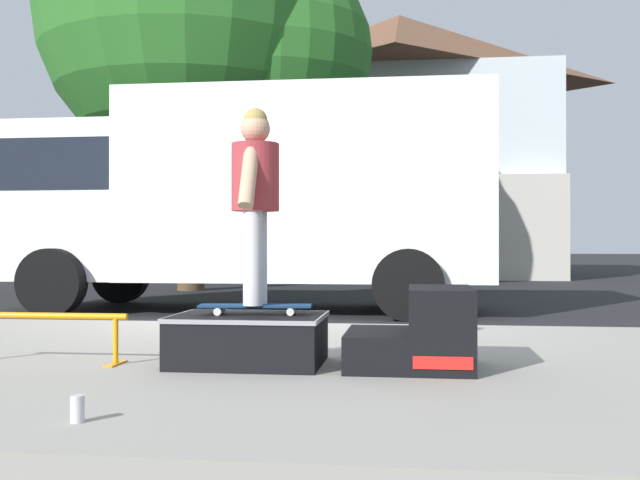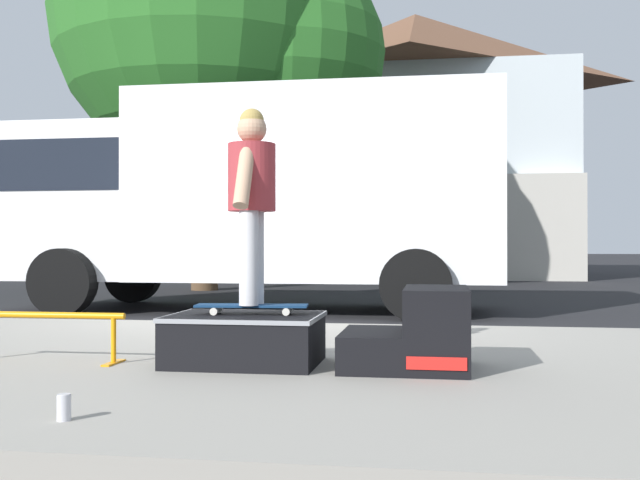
{
  "view_description": "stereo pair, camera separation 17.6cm",
  "coord_description": "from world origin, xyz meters",
  "px_view_note": "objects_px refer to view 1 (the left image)",
  "views": [
    {
      "loc": [
        1.99,
        -8.29,
        0.95
      ],
      "look_at": [
        1.23,
        -2.26,
        0.99
      ],
      "focal_mm": 41.77,
      "sensor_mm": 36.0,
      "label": 1
    },
    {
      "loc": [
        2.17,
        -8.27,
        0.95
      ],
      "look_at": [
        1.23,
        -2.26,
        0.99
      ],
      "focal_mm": 41.77,
      "sensor_mm": 36.0,
      "label": 2
    }
  ],
  "objects_px": {
    "soda_can": "(77,409)",
    "skate_box": "(249,338)",
    "box_truck": "(244,193)",
    "skateboard": "(255,306)",
    "street_tree_main": "(209,27)",
    "kicker_ramp": "(421,334)",
    "grind_rail": "(43,326)",
    "skater_kid": "(255,189)"
  },
  "relations": [
    {
      "from": "soda_can",
      "to": "skate_box",
      "type": "bearing_deg",
      "value": 76.28
    },
    {
      "from": "soda_can",
      "to": "box_truck",
      "type": "bearing_deg",
      "value": 96.94
    },
    {
      "from": "skateboard",
      "to": "street_tree_main",
      "type": "relative_size",
      "value": 0.09
    },
    {
      "from": "kicker_ramp",
      "to": "grind_rail",
      "type": "relative_size",
      "value": 0.69
    },
    {
      "from": "soda_can",
      "to": "kicker_ramp",
      "type": "bearing_deg",
      "value": 47.32
    },
    {
      "from": "skateboard",
      "to": "skater_kid",
      "type": "bearing_deg",
      "value": -97.13
    },
    {
      "from": "grind_rail",
      "to": "box_truck",
      "type": "height_order",
      "value": "box_truck"
    },
    {
      "from": "street_tree_main",
      "to": "skater_kid",
      "type": "bearing_deg",
      "value": -72.5
    },
    {
      "from": "soda_can",
      "to": "street_tree_main",
      "type": "height_order",
      "value": "street_tree_main"
    },
    {
      "from": "grind_rail",
      "to": "soda_can",
      "type": "bearing_deg",
      "value": -57.89
    },
    {
      "from": "kicker_ramp",
      "to": "skateboard",
      "type": "bearing_deg",
      "value": 178.67
    },
    {
      "from": "kicker_ramp",
      "to": "skateboard",
      "type": "distance_m",
      "value": 1.16
    },
    {
      "from": "soda_can",
      "to": "box_truck",
      "type": "relative_size",
      "value": 0.02
    },
    {
      "from": "skateboard",
      "to": "box_truck",
      "type": "relative_size",
      "value": 0.12
    },
    {
      "from": "grind_rail",
      "to": "kicker_ramp",
      "type": "bearing_deg",
      "value": 2.7
    },
    {
      "from": "box_truck",
      "to": "skateboard",
      "type": "bearing_deg",
      "value": -76.1
    },
    {
      "from": "skateboard",
      "to": "kicker_ramp",
      "type": "bearing_deg",
      "value": -1.33
    },
    {
      "from": "box_truck",
      "to": "skater_kid",
      "type": "bearing_deg",
      "value": -76.1
    },
    {
      "from": "kicker_ramp",
      "to": "box_truck",
      "type": "relative_size",
      "value": 0.12
    },
    {
      "from": "skate_box",
      "to": "soda_can",
      "type": "height_order",
      "value": "skate_box"
    },
    {
      "from": "skateboard",
      "to": "soda_can",
      "type": "distance_m",
      "value": 1.86
    },
    {
      "from": "skate_box",
      "to": "skater_kid",
      "type": "distance_m",
      "value": 1.03
    },
    {
      "from": "skate_box",
      "to": "box_truck",
      "type": "height_order",
      "value": "box_truck"
    },
    {
      "from": "kicker_ramp",
      "to": "soda_can",
      "type": "xyz_separation_m",
      "value": [
        -1.61,
        -1.74,
        -0.16
      ]
    },
    {
      "from": "skate_box",
      "to": "grind_rail",
      "type": "distance_m",
      "value": 1.45
    },
    {
      "from": "skateboard",
      "to": "skate_box",
      "type": "bearing_deg",
      "value": -146.56
    },
    {
      "from": "box_truck",
      "to": "street_tree_main",
      "type": "height_order",
      "value": "street_tree_main"
    },
    {
      "from": "skater_kid",
      "to": "skateboard",
      "type": "bearing_deg",
      "value": 82.87
    },
    {
      "from": "skateboard",
      "to": "soda_can",
      "type": "height_order",
      "value": "skateboard"
    },
    {
      "from": "skate_box",
      "to": "soda_can",
      "type": "distance_m",
      "value": 1.8
    },
    {
      "from": "skate_box",
      "to": "skater_kid",
      "type": "height_order",
      "value": "skater_kid"
    },
    {
      "from": "grind_rail",
      "to": "street_tree_main",
      "type": "height_order",
      "value": "street_tree_main"
    },
    {
      "from": "grind_rail",
      "to": "soda_can",
      "type": "relative_size",
      "value": 9.69
    },
    {
      "from": "street_tree_main",
      "to": "skate_box",
      "type": "bearing_deg",
      "value": -72.75
    },
    {
      "from": "grind_rail",
      "to": "street_tree_main",
      "type": "distance_m",
      "value": 11.38
    },
    {
      "from": "street_tree_main",
      "to": "soda_can",
      "type": "bearing_deg",
      "value": -77.18
    },
    {
      "from": "box_truck",
      "to": "street_tree_main",
      "type": "xyz_separation_m",
      "value": [
        -1.78,
        4.48,
        3.76
      ]
    },
    {
      "from": "skate_box",
      "to": "grind_rail",
      "type": "height_order",
      "value": "grind_rail"
    },
    {
      "from": "skateboard",
      "to": "street_tree_main",
      "type": "bearing_deg",
      "value": 107.5
    },
    {
      "from": "soda_can",
      "to": "box_truck",
      "type": "distance_m",
      "value": 7.4
    },
    {
      "from": "grind_rail",
      "to": "street_tree_main",
      "type": "relative_size",
      "value": 0.14
    },
    {
      "from": "skate_box",
      "to": "grind_rail",
      "type": "relative_size",
      "value": 0.85
    }
  ]
}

